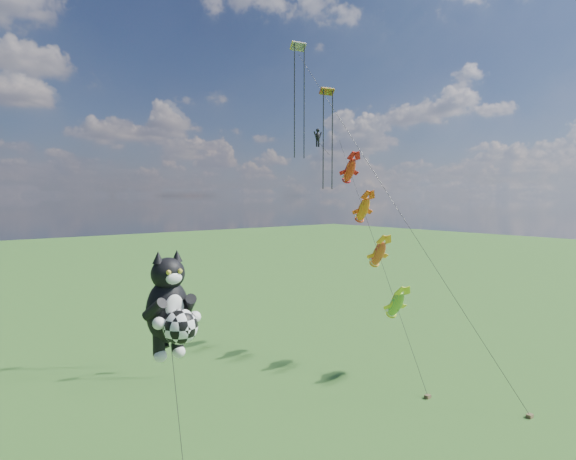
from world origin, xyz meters
TOP-DOWN VIEW (x-y plane):
  - cat_kite_rig at (-2.25, 5.49)m, footprint 2.39×4.13m
  - fish_windsock_rig at (18.20, 11.19)m, footprint 6.40×14.72m
  - parafoil_rig at (13.03, 11.71)m, footprint 5.26×17.01m

SIDE VIEW (x-z plane):
  - cat_kite_rig at x=-2.25m, z-range 2.75..13.58m
  - fish_windsock_rig at x=18.20m, z-range 1.14..19.79m
  - parafoil_rig at x=13.03m, z-range 6.39..31.65m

